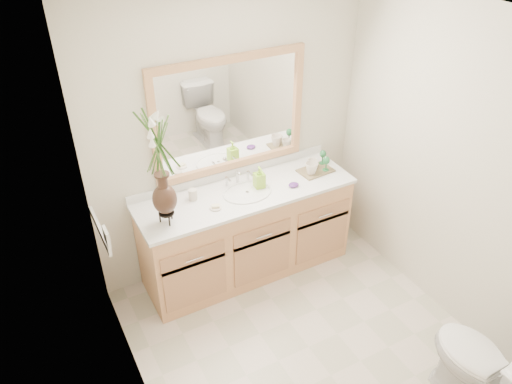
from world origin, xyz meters
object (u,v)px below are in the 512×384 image
flower_vase (159,153)px  tray (315,171)px  soap_bottle (259,178)px  toilet (483,369)px  tumbler (193,194)px

flower_vase → tray: (1.39, 0.09, -0.59)m
soap_bottle → toilet: bearing=-69.1°
toilet → flower_vase: 2.55m
tumbler → soap_bottle: 0.56m
flower_vase → tray: size_ratio=2.98×
toilet → tray: 1.99m
flower_vase → toilet: bearing=-52.6°
flower_vase → tumbler: 0.65m
tumbler → tray: (1.11, -0.10, -0.04)m
tumbler → tray: size_ratio=0.31×
flower_vase → tray: flower_vase is taller
toilet → flower_vase: (-1.41, 1.84, 1.06)m
toilet → soap_bottle: bearing=-73.7°
soap_bottle → tray: (0.55, -0.02, -0.08)m
soap_bottle → tray: size_ratio=0.57×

